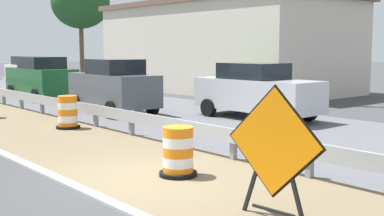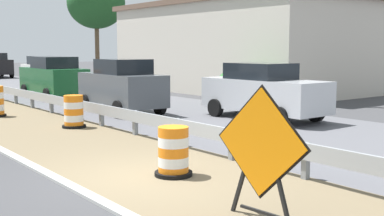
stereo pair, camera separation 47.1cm
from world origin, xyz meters
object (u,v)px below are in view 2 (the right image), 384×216
Objects in this scene: traffic_barrel_nearest at (173,154)px; car_distant_a at (263,91)px; warning_sign_diamond at (261,148)px; car_lead_near_lane at (53,77)px; car_lead_far_lane at (122,86)px; traffic_barrel_close at (74,113)px; car_mid_far_lane at (45,71)px.

car_distant_a is (7.01, 4.34, 0.55)m from traffic_barrel_nearest.
traffic_barrel_nearest is at bearing -105.17° from warning_sign_diamond.
car_lead_far_lane is at bearing -179.84° from car_lead_near_lane.
car_lead_far_lane is (3.00, 2.25, 0.57)m from traffic_barrel_close.
car_mid_far_lane is at bearing 179.06° from car_distant_a.
car_lead_far_lane is at bearing -116.30° from warning_sign_diamond.
car_lead_far_lane reaches higher than traffic_barrel_close.
car_mid_far_lane is at bearing 71.00° from traffic_barrel_close.
traffic_barrel_close is at bearing 128.98° from car_lead_far_lane.
car_lead_far_lane reaches higher than traffic_barrel_nearest.
traffic_barrel_close is at bearing 81.56° from traffic_barrel_nearest.
car_lead_far_lane is 16.07m from car_mid_far_lane.
car_distant_a is (3.02, -4.54, -0.05)m from car_lead_far_lane.
warning_sign_diamond is at bearing -46.97° from car_distant_a.
warning_sign_diamond is at bearing -99.86° from traffic_barrel_nearest.
traffic_barrel_close is 19.04m from car_mid_far_lane.
car_lead_far_lane reaches higher than warning_sign_diamond.
traffic_barrel_close is 3.79m from car_lead_far_lane.
warning_sign_diamond is 10.32m from car_distant_a.
car_distant_a is at bearing -20.83° from traffic_barrel_close.
warning_sign_diamond is 0.42× the size of car_mid_far_lane.
car_distant_a is at bearing 31.77° from traffic_barrel_nearest.
warning_sign_diamond is 28.43m from car_mid_far_lane.
traffic_barrel_nearest is 0.95× the size of traffic_barrel_close.
car_lead_near_lane is at bearing -109.20° from warning_sign_diamond.
car_mid_far_lane reaches higher than car_distant_a.
car_lead_near_lane is 6.94m from car_lead_far_lane.
traffic_barrel_nearest is 25.65m from car_mid_far_lane.
car_distant_a is (-0.17, -20.28, -0.00)m from car_mid_far_lane.
car_lead_far_lane reaches higher than car_mid_far_lane.
car_lead_far_lane is at bearing -146.79° from car_distant_a.
traffic_barrel_nearest is 8.26m from car_distant_a.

